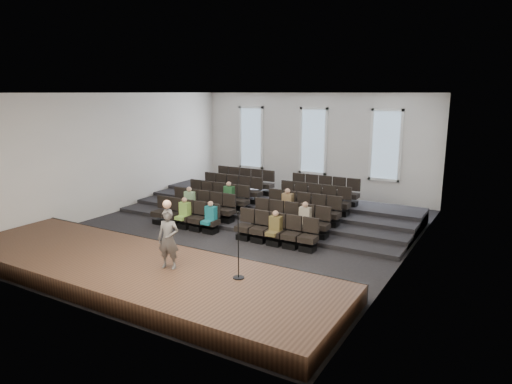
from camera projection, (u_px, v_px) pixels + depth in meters
ground at (236, 232)px, 16.76m from camera, size 14.00×14.00×0.00m
ceiling at (235, 92)px, 15.69m from camera, size 12.00×14.00×0.02m
wall_back at (314, 145)px, 22.15m from camera, size 12.00×0.04×5.00m
wall_front at (68, 206)px, 10.30m from camera, size 12.00×0.04×5.00m
wall_left at (115, 153)px, 19.19m from camera, size 0.04×14.00×5.00m
wall_right at (409, 181)px, 13.27m from camera, size 0.04×14.00×5.00m
stage at (135, 271)px, 12.41m from camera, size 11.80×3.60×0.50m
stage_lip at (177, 252)px, 13.90m from camera, size 11.80×0.06×0.52m
risers at (276, 208)px, 19.40m from camera, size 11.80×4.80×0.60m
seating_rows at (257, 205)px, 17.92m from camera, size 6.80×4.70×1.67m
windows at (313, 141)px, 22.05m from camera, size 8.44×0.10×3.24m
audience at (238, 208)px, 16.90m from camera, size 5.45×2.64×1.10m
speaker at (168, 239)px, 11.82m from camera, size 0.66×0.52×1.58m
mic_stand at (238, 259)px, 11.22m from camera, size 0.29×0.29×1.72m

